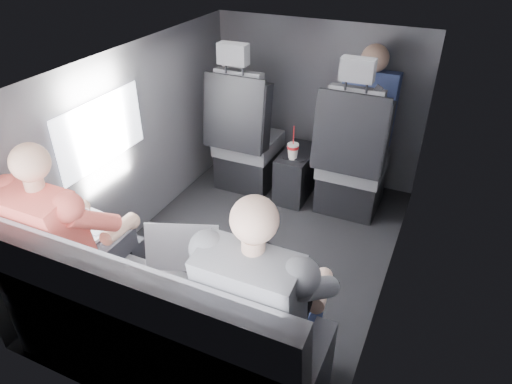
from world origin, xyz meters
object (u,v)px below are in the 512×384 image
at_px(center_console, 297,174).
at_px(passenger_rear_right, 265,304).
at_px(laptop_silver, 194,249).
at_px(laptop_black, 288,277).
at_px(passenger_front_right, 368,111).
at_px(soda_cup, 293,151).
at_px(laptop_white, 83,222).
at_px(passenger_rear_left, 72,240).
at_px(front_seat_left, 245,144).
at_px(rear_bench, 160,333).
at_px(front_seat_right, 351,165).

relative_size(center_console, passenger_rear_right, 0.39).
relative_size(laptop_silver, laptop_black, 0.95).
bearing_deg(passenger_front_right, soda_cup, -144.27).
bearing_deg(laptop_silver, laptop_white, -175.61).
bearing_deg(passenger_rear_left, passenger_front_right, 63.30).
bearing_deg(passenger_rear_right, front_seat_left, 118.07).
xyz_separation_m(rear_bench, passenger_rear_right, (0.51, 0.10, 0.32)).
xyz_separation_m(center_console, laptop_silver, (0.04, -1.65, 0.43)).
height_order(soda_cup, laptop_black, laptop_black).
height_order(front_seat_right, rear_bench, front_seat_right).
distance_m(front_seat_left, center_console, 0.49).
relative_size(front_seat_left, passenger_front_right, 1.53).
distance_m(soda_cup, passenger_rear_right, 1.81).
height_order(center_console, passenger_rear_right, passenger_rear_right).
relative_size(front_seat_left, passenger_rear_left, 1.04).
relative_size(laptop_white, laptop_black, 0.72).
bearing_deg(passenger_rear_right, passenger_front_right, 91.14).
height_order(front_seat_left, laptop_white, front_seat_left).
relative_size(soda_cup, passenger_front_right, 0.33).
bearing_deg(laptop_silver, passenger_front_right, 77.14).
bearing_deg(laptop_black, rear_bench, -152.21).
distance_m(front_seat_right, center_console, 0.49).
height_order(front_seat_left, passenger_rear_left, front_seat_left).
bearing_deg(laptop_black, laptop_silver, 179.91).
distance_m(laptop_white, passenger_rear_left, 0.15).
bearing_deg(front_seat_left, center_console, 5.07).
bearing_deg(center_console, passenger_front_right, 24.77).
bearing_deg(laptop_white, passenger_front_right, 60.38).
height_order(front_seat_left, passenger_rear_right, front_seat_left).
distance_m(front_seat_left, soda_cup, 0.46).
distance_m(front_seat_right, passenger_rear_right, 1.82).
xyz_separation_m(front_seat_right, passenger_rear_left, (-1.02, -1.81, 0.23)).
distance_m(center_console, passenger_rear_left, 1.98).
height_order(laptop_silver, passenger_rear_left, passenger_rear_left).
xyz_separation_m(laptop_white, laptop_black, (1.17, 0.05, 0.01)).
distance_m(front_seat_right, laptop_silver, 1.68).
bearing_deg(soda_cup, front_seat_right, 10.30).
relative_size(front_seat_left, soda_cup, 4.61).
xyz_separation_m(laptop_silver, passenger_rear_left, (-0.61, -0.19, -0.01)).
distance_m(laptop_white, passenger_front_right, 2.22).
relative_size(laptop_silver, passenger_rear_right, 0.35).
bearing_deg(rear_bench, front_seat_left, 103.31).
height_order(laptop_silver, passenger_front_right, passenger_front_right).
distance_m(rear_bench, laptop_silver, 0.44).
height_order(soda_cup, laptop_white, laptop_white).
bearing_deg(laptop_black, center_console, 108.20).
relative_size(front_seat_left, rear_bench, 0.79).
bearing_deg(laptop_black, passenger_front_right, 92.19).
height_order(front_seat_left, rear_bench, front_seat_left).
bearing_deg(passenger_rear_left, rear_bench, -9.56).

